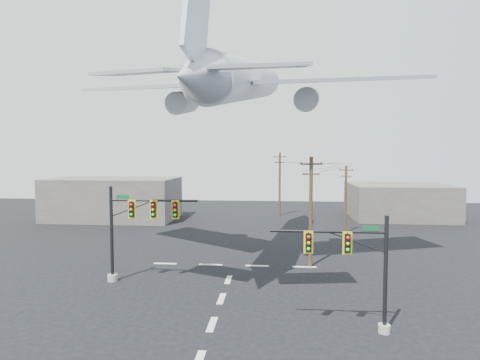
# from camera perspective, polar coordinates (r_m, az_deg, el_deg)

# --- Properties ---
(ground) EXTENTS (120.00, 120.00, 0.00)m
(ground) POSITION_cam_1_polar(r_m,az_deg,el_deg) (23.82, -4.00, -19.81)
(ground) COLOR black
(ground) RESTS_ON ground
(lane_markings) EXTENTS (14.00, 21.20, 0.01)m
(lane_markings) POSITION_cam_1_polar(r_m,az_deg,el_deg) (28.73, -2.30, -15.59)
(lane_markings) COLOR beige
(lane_markings) RESTS_ON ground
(signal_mast_near) EXTENTS (6.40, 0.69, 6.30)m
(signal_mast_near) POSITION_cam_1_polar(r_m,az_deg,el_deg) (22.59, 16.70, -12.12)
(signal_mast_near) COLOR #9C9A8D
(signal_mast_near) RESTS_ON ground
(signal_mast_far) EXTENTS (6.88, 0.78, 7.13)m
(signal_mast_far) POSITION_cam_1_polar(r_m,az_deg,el_deg) (30.81, -15.02, -6.66)
(signal_mast_far) COLOR #9C9A8D
(signal_mast_far) RESTS_ON ground
(utility_pole_a) EXTENTS (1.86, 0.31, 9.29)m
(utility_pole_a) POSITION_cam_1_polar(r_m,az_deg,el_deg) (34.24, 10.03, -4.16)
(utility_pole_a) COLOR #4E3521
(utility_pole_a) RESTS_ON ground
(utility_pole_b) EXTENTS (1.64, 0.45, 8.17)m
(utility_pole_b) POSITION_cam_1_polar(r_m,az_deg,el_deg) (49.66, 14.80, -2.48)
(utility_pole_b) COLOR #4E3521
(utility_pole_b) RESTS_ON ground
(utility_pole_c) EXTENTS (2.00, 0.39, 9.79)m
(utility_pole_c) POSITION_cam_1_polar(r_m,az_deg,el_deg) (62.24, 5.66, -0.37)
(utility_pole_c) COLOR #4E3521
(utility_pole_c) RESTS_ON ground
(power_lines) EXTENTS (9.36, 28.31, 0.25)m
(power_lines) POSITION_cam_1_polar(r_m,az_deg,el_deg) (48.51, 11.13, 2.08)
(power_lines) COLOR black
(airliner) EXTENTS (31.70, 33.57, 8.94)m
(airliner) POSITION_cam_1_polar(r_m,az_deg,el_deg) (37.17, 0.46, 13.91)
(airliner) COLOR #A2A7AE
(building_left) EXTENTS (18.00, 10.00, 6.00)m
(building_left) POSITION_cam_1_polar(r_m,az_deg,el_deg) (61.58, -17.50, -2.55)
(building_left) COLOR #605C55
(building_left) RESTS_ON ground
(building_right) EXTENTS (14.00, 12.00, 5.00)m
(building_right) POSITION_cam_1_polar(r_m,az_deg,el_deg) (64.70, 21.59, -2.79)
(building_right) COLOR #605C55
(building_right) RESTS_ON ground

